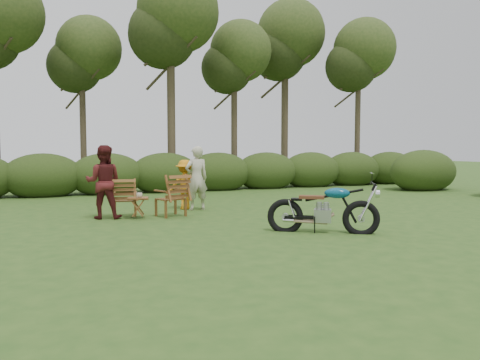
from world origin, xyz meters
name	(u,v)px	position (x,y,z in m)	size (l,w,h in m)	color
ground	(286,235)	(0.00, 0.00, 0.00)	(80.00, 80.00, 0.00)	#284A18
tree_line	(173,87)	(0.50, 9.74, 3.81)	(22.52, 11.62, 8.14)	#392B1F
motorcycle	(322,232)	(0.76, -0.01, 0.00)	(1.93, 0.74, 1.11)	#0D80B1
lawn_chair_right	(171,216)	(-1.32, 3.08, 0.00)	(0.66, 0.66, 0.95)	brown
lawn_chair_left	(125,216)	(-2.28, 3.51, 0.00)	(0.59, 0.59, 0.86)	brown
side_table	(138,208)	(-2.07, 3.03, 0.24)	(0.46, 0.38, 0.47)	brown
cup	(139,195)	(-2.05, 2.99, 0.52)	(0.13, 0.13, 0.11)	beige
adult_a	(197,210)	(-0.44, 3.89, 0.00)	(0.58, 0.38, 1.60)	#BEB89D
adult_b	(104,219)	(-2.77, 3.32, 0.00)	(0.79, 0.61, 1.62)	#4E1617
child	(185,209)	(-0.67, 4.16, 0.00)	(0.81, 0.47, 1.26)	orange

